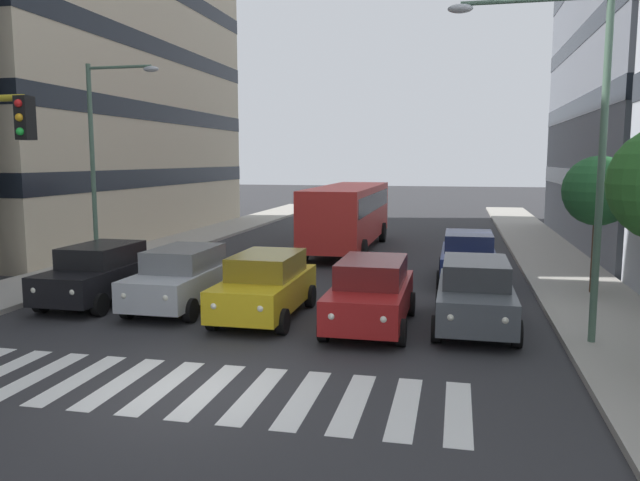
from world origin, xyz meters
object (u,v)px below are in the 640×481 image
bus_behind_traffic (348,211)px  street_lamp_left (576,131)px  car_0 (475,293)px  car_2 (266,285)px  car_1 (371,293)px  street_lamp_right (103,148)px  car_3 (183,277)px  street_tree_1 (598,191)px  car_row2_0 (468,257)px  car_4 (100,273)px

bus_behind_traffic → street_lamp_left: bearing=118.2°
car_0 → street_lamp_left: (-1.98, 1.18, 3.96)m
car_2 → bus_behind_traffic: (-0.00, -12.87, 0.97)m
car_1 → street_lamp_right: bearing=-24.3°
car_3 → car_0: bearing=177.0°
car_3 → street_lamp_left: (-10.11, 1.60, 3.96)m
car_0 → street_tree_1: bearing=-129.4°
car_3 → street_lamp_right: (4.66, -3.72, 3.75)m
car_3 → street_tree_1: (-11.79, -4.04, 2.38)m
car_0 → car_1: size_ratio=1.00×
car_1 → car_row2_0: (-2.49, -6.47, 0.00)m
car_1 → car_4: (8.24, -0.98, 0.00)m
car_0 → car_2: (5.47, 0.13, 0.00)m
street_tree_1 → car_4: bearing=15.3°
car_row2_0 → street_lamp_left: bearing=106.0°
car_0 → car_row2_0: 5.99m
car_row2_0 → car_0: bearing=90.8°
car_1 → street_tree_1: (-6.23, -4.94, 2.38)m
bus_behind_traffic → street_lamp_right: 11.63m
car_row2_0 → street_tree_1: street_tree_1 is taller
car_0 → street_tree_1: size_ratio=1.06×
car_3 → car_4: 2.68m
car_4 → street_lamp_left: street_lamp_left is taller
car_0 → car_1: bearing=10.6°
street_lamp_right → bus_behind_traffic: bearing=-130.4°
car_4 → car_row2_0: 12.05m
car_row2_0 → street_tree_1: size_ratio=1.06×
car_2 → car_3: (2.66, -0.56, 0.00)m
car_row2_0 → street_lamp_right: bearing=8.3°
car_4 → car_row2_0: same height
car_3 → car_row2_0: bearing=-145.3°
car_row2_0 → bus_behind_traffic: 8.69m
car_2 → street_tree_1: bearing=-153.3°
car_0 → car_2: size_ratio=1.00×
street_lamp_right → car_row2_0: bearing=-171.7°
street_lamp_left → car_1: bearing=-8.7°
car_0 → bus_behind_traffic: (5.47, -12.74, 0.97)m
street_lamp_left → street_tree_1: size_ratio=1.82×
car_3 → bus_behind_traffic: size_ratio=0.42×
street_tree_1 → car_0: bearing=50.6°
street_tree_1 → bus_behind_traffic: bearing=-42.2°
car_2 → car_3: size_ratio=1.00×
car_2 → car_3: 2.72m
car_3 → street_lamp_right: bearing=-38.6°
bus_behind_traffic → street_tree_1: (-9.14, 8.27, 1.41)m
car_2 → street_lamp_right: (7.32, -4.28, 3.75)m
car_0 → bus_behind_traffic: 13.90m
car_4 → street_lamp_right: bearing=-61.4°
car_3 → street_lamp_right: size_ratio=0.60×
street_lamp_left → street_lamp_right: street_lamp_left is taller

